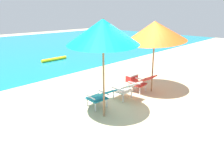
% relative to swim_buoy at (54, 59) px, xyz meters
% --- Properties ---
extents(ground_plane, '(40.00, 40.00, 0.00)m').
position_rel_swim_buoy_xyz_m(ground_plane, '(-1.42, -2.38, -0.10)').
color(ground_plane, '#CCB78E').
extents(swim_buoy, '(1.60, 0.18, 0.18)m').
position_rel_swim_buoy_xyz_m(swim_buoy, '(0.00, 0.00, 0.00)').
color(swim_buoy, yellow).
rests_on(swim_buoy, ocean_band).
extents(lounge_chair_left, '(0.60, 0.91, 0.68)m').
position_rel_swim_buoy_xyz_m(lounge_chair_left, '(-2.42, -6.61, 0.31)').
color(lounge_chair_left, teal).
rests_on(lounge_chair_left, ground_plane).
extents(lounge_chair_center, '(0.56, 0.89, 0.68)m').
position_rel_swim_buoy_xyz_m(lounge_chair_center, '(-1.37, -6.74, 0.31)').
color(lounge_chair_center, silver).
rests_on(lounge_chair_center, ground_plane).
extents(lounge_chair_right, '(0.65, 0.94, 0.68)m').
position_rel_swim_buoy_xyz_m(lounge_chair_right, '(-0.50, -6.73, 0.31)').
color(lounge_chair_right, red).
rests_on(lounge_chair_right, ground_plane).
extents(beach_umbrella_left, '(2.62, 2.61, 2.68)m').
position_rel_swim_buoy_xyz_m(beach_umbrella_left, '(-2.67, -7.03, 2.22)').
color(beach_umbrella_left, olive).
rests_on(beach_umbrella_left, ground_plane).
extents(beach_umbrella_right, '(2.56, 2.52, 2.59)m').
position_rel_swim_buoy_xyz_m(beach_umbrella_right, '(-0.17, -6.92, 2.06)').
color(beach_umbrella_right, olive).
rests_on(beach_umbrella_right, ground_plane).
extents(cooler_box, '(0.48, 0.33, 0.32)m').
position_rel_swim_buoy_xyz_m(cooler_box, '(0.22, -5.69, 0.06)').
color(cooler_box, red).
rests_on(cooler_box, ground_plane).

